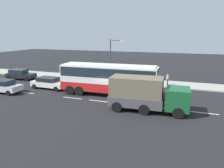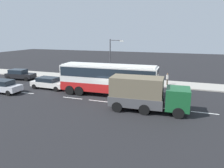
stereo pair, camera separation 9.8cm
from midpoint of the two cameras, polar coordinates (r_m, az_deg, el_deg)
The scene contains 11 objects.
ground_plane at distance 24.10m, azimuth -0.65°, elevation -3.53°, with size 120.00×120.00×0.00m, color black.
sidewalk_curb at distance 31.87m, azimuth 4.56°, elevation 0.79°, with size 80.00×4.00×0.15m, color #A8A399.
lane_centreline at distance 22.39m, azimuth -1.26°, elevation -4.86°, with size 35.11×0.16×0.01m.
coach_bus at distance 24.31m, azimuth -1.12°, elevation 2.01°, with size 11.23×2.95×3.58m.
cargo_truck at distance 19.77m, azimuth 8.95°, elevation -2.52°, with size 7.28×2.87×3.15m.
car_black_sedan at distance 36.14m, azimuth -23.59°, elevation 2.42°, with size 4.59×2.27×1.57m.
car_white_minivan at distance 28.81m, azimuth -16.73°, elevation 0.35°, with size 4.75×2.11×1.49m.
car_silver_hatch at distance 28.76m, azimuth -27.14°, elevation -0.53°, with size 4.13×1.99×1.58m.
pedestrian_near_curb at distance 29.99m, azimuth 14.57°, elevation 1.52°, with size 0.32×0.32×1.60m.
pedestrian_at_crossing at distance 30.59m, azimuth 8.32°, elevation 1.97°, with size 0.32×0.32×1.54m.
street_lamp at distance 30.82m, azimuth -0.16°, elevation 7.30°, with size 2.06×0.24×6.10m.
Camera 2 is at (7.88, -21.67, 7.03)m, focal length 34.03 mm.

